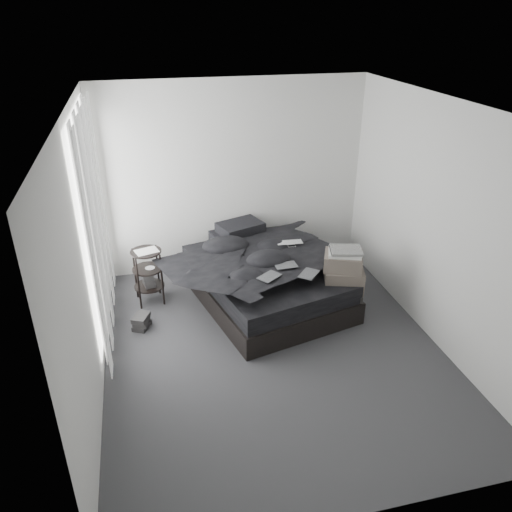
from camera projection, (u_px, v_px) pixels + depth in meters
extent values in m
cube|color=#363638|center=(273.00, 348.00, 5.51)|extent=(3.60, 4.20, 0.01)
cube|color=white|center=(277.00, 107.00, 4.34)|extent=(3.60, 4.20, 0.01)
cube|color=silver|center=(234.00, 178.00, 6.75)|extent=(3.60, 0.01, 2.60)
cube|color=silver|center=(365.00, 382.00, 3.10)|extent=(3.60, 0.01, 2.60)
cube|color=silver|center=(85.00, 262.00, 4.55)|extent=(0.01, 4.20, 2.60)
cube|color=silver|center=(438.00, 225.00, 5.30)|extent=(0.01, 4.20, 2.60)
cube|color=white|center=(92.00, 219.00, 5.31)|extent=(0.02, 2.00, 2.30)
cube|color=white|center=(97.00, 225.00, 5.35)|extent=(0.06, 2.12, 2.48)
cube|color=black|center=(266.00, 290.00, 6.37)|extent=(1.99, 2.36, 0.28)
cube|color=black|center=(266.00, 272.00, 6.26)|extent=(1.92, 2.29, 0.22)
imported|color=black|center=(268.00, 258.00, 6.11)|extent=(1.88, 2.06, 0.24)
cube|color=black|center=(235.00, 237.00, 6.79)|extent=(0.70, 0.55, 0.14)
cube|color=black|center=(240.00, 227.00, 6.74)|extent=(0.68, 0.57, 0.13)
imported|color=silver|center=(291.00, 239.00, 6.29)|extent=(0.34, 0.24, 0.03)
cube|color=black|center=(270.00, 271.00, 5.56)|extent=(0.31, 0.29, 0.01)
cube|color=black|center=(286.00, 259.00, 5.80)|extent=(0.26, 0.18, 0.01)
cube|color=black|center=(309.00, 267.00, 5.61)|extent=(0.30, 0.31, 0.01)
cylinder|color=black|center=(148.00, 277.00, 6.24)|extent=(0.42, 0.42, 0.70)
cube|color=white|center=(147.00, 251.00, 6.08)|extent=(0.32, 0.27, 0.01)
cube|color=black|center=(141.00, 322.00, 5.83)|extent=(0.22, 0.26, 0.16)
cube|color=black|center=(340.00, 301.00, 6.04)|extent=(0.59, 0.53, 0.36)
cube|color=#594F46|center=(343.00, 279.00, 5.89)|extent=(0.54, 0.47, 0.27)
cube|color=#594F46|center=(343.00, 261.00, 5.80)|extent=(0.53, 0.49, 0.19)
cube|color=silver|center=(345.00, 253.00, 5.75)|extent=(0.45, 0.41, 0.04)
cube|color=silver|center=(346.00, 250.00, 5.72)|extent=(0.42, 0.37, 0.03)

